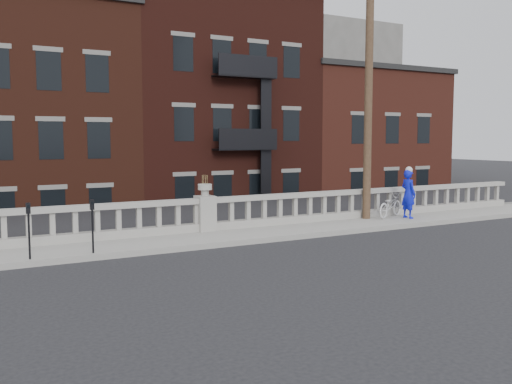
% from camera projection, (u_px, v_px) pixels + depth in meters
% --- Properties ---
extents(ground, '(120.00, 120.00, 0.00)m').
position_uv_depth(ground, '(270.00, 259.00, 14.43)').
color(ground, black).
rests_on(ground, ground).
extents(sidewalk, '(32.00, 2.20, 0.15)m').
position_uv_depth(sidewalk, '(218.00, 238.00, 17.03)').
color(sidewalk, gray).
rests_on(sidewalk, ground).
extents(balustrade, '(28.00, 0.34, 1.03)m').
position_uv_depth(balustrade, '(205.00, 215.00, 17.80)').
color(balustrade, gray).
rests_on(balustrade, sidewalk).
extents(planter_pedestal, '(0.55, 0.55, 1.76)m').
position_uv_depth(planter_pedestal, '(205.00, 209.00, 17.78)').
color(planter_pedestal, gray).
rests_on(planter_pedestal, sidewalk).
extents(lower_level, '(80.00, 44.00, 20.80)m').
position_uv_depth(lower_level, '(83.00, 145.00, 34.46)').
color(lower_level, '#605E59').
rests_on(lower_level, ground).
extents(utility_pole, '(1.60, 0.28, 10.00)m').
position_uv_depth(utility_pole, '(369.00, 76.00, 20.09)').
color(utility_pole, '#422D1E').
rests_on(utility_pole, sidewalk).
extents(parking_meter_b, '(0.10, 0.09, 1.36)m').
position_uv_depth(parking_meter_b, '(29.00, 224.00, 13.57)').
color(parking_meter_b, black).
rests_on(parking_meter_b, sidewalk).
extents(parking_meter_c, '(0.10, 0.09, 1.36)m').
position_uv_depth(parking_meter_c, '(92.00, 220.00, 14.30)').
color(parking_meter_c, black).
rests_on(parking_meter_c, sidewalk).
extents(bicycle, '(1.79, 1.19, 0.89)m').
position_uv_depth(bicycle, '(390.00, 205.00, 20.90)').
color(bicycle, silver).
rests_on(bicycle, sidewalk).
extents(cyclist, '(0.43, 0.65, 1.76)m').
position_uv_depth(cyclist, '(408.00, 194.00, 20.60)').
color(cyclist, '#0E17D4').
rests_on(cyclist, sidewalk).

